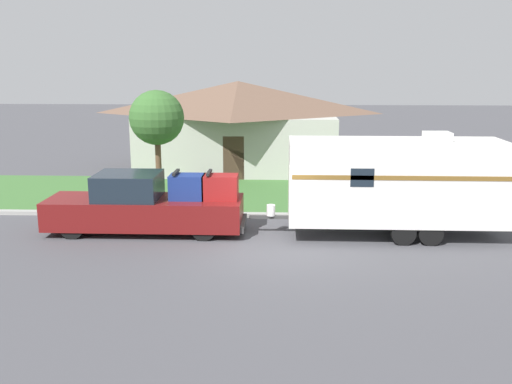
{
  "coord_description": "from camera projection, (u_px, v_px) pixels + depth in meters",
  "views": [
    {
      "loc": [
        0.28,
        -16.27,
        5.5
      ],
      "look_at": [
        -0.5,
        1.7,
        1.4
      ],
      "focal_mm": 40.0,
      "sensor_mm": 36.0,
      "label": 1
    }
  ],
  "objects": [
    {
      "name": "travel_trailer",
      "position": [
        396.0,
        181.0,
        18.17
      ],
      "size": [
        8.07,
        2.29,
        3.38
      ],
      "color": "black",
      "rests_on": "ground_plane"
    },
    {
      "name": "house_across_street",
      "position": [
        238.0,
        124.0,
        29.87
      ],
      "size": [
        10.66,
        6.98,
        4.56
      ],
      "color": "#B2B2A8",
      "rests_on": "ground_plane"
    },
    {
      "name": "mailbox",
      "position": [
        505.0,
        185.0,
        21.05
      ],
      "size": [
        0.48,
        0.2,
        1.42
      ],
      "color": "brown",
      "rests_on": "ground_plane"
    },
    {
      "name": "curb_strip",
      "position": [
        272.0,
        215.0,
        20.72
      ],
      "size": [
        80.0,
        0.3,
        0.14
      ],
      "color": "#999993",
      "rests_on": "ground_plane"
    },
    {
      "name": "tree_in_yard",
      "position": [
        157.0,
        118.0,
        22.98
      ],
      "size": [
        2.21,
        2.21,
        4.43
      ],
      "color": "brown",
      "rests_on": "ground_plane"
    },
    {
      "name": "ground_plane",
      "position": [
        270.0,
        250.0,
        17.08
      ],
      "size": [
        120.0,
        120.0,
        0.0
      ],
      "primitive_type": "plane",
      "color": "#47474C"
    },
    {
      "name": "pickup_truck",
      "position": [
        147.0,
        206.0,
        18.71
      ],
      "size": [
        6.51,
        1.93,
        2.07
      ],
      "color": "black",
      "rests_on": "ground_plane"
    },
    {
      "name": "lawn_strip",
      "position": [
        273.0,
        194.0,
        24.29
      ],
      "size": [
        80.0,
        7.0,
        0.03
      ],
      "color": "#3D6B33",
      "rests_on": "ground_plane"
    }
  ]
}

